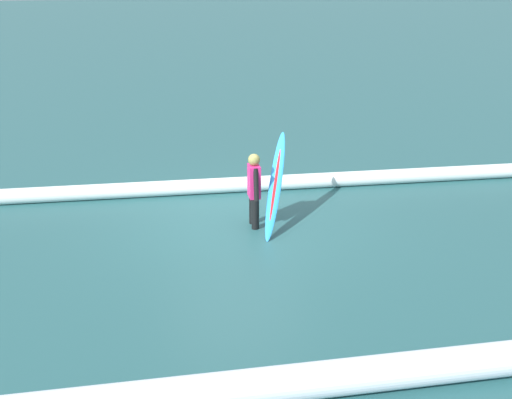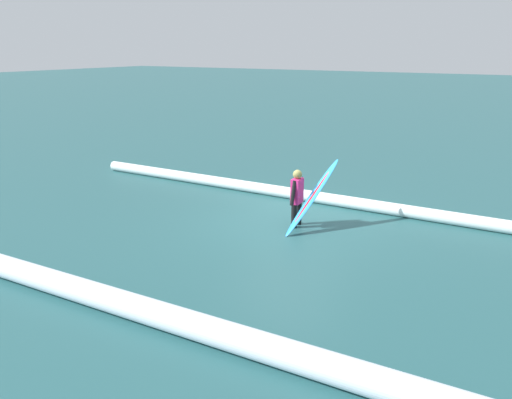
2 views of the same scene
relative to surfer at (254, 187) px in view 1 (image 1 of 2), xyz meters
The scene contains 5 objects.
ground_plane 0.86m from the surfer, 26.66° to the right, with size 153.44×153.44×0.00m, color #26575B.
surfer is the anchor object (origin of this frame).
surfboard 0.40m from the surfer, behind, with size 0.79×1.70×1.62m.
wave_crest_foreground 2.41m from the surfer, 120.34° to the right, with size 0.32×0.32×18.58m, color white.
wave_crest_midground 5.30m from the surfer, 85.91° to the left, with size 0.42×0.42×22.12m, color white.
Camera 1 is at (1.34, 11.68, 4.72)m, focal length 46.83 mm.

